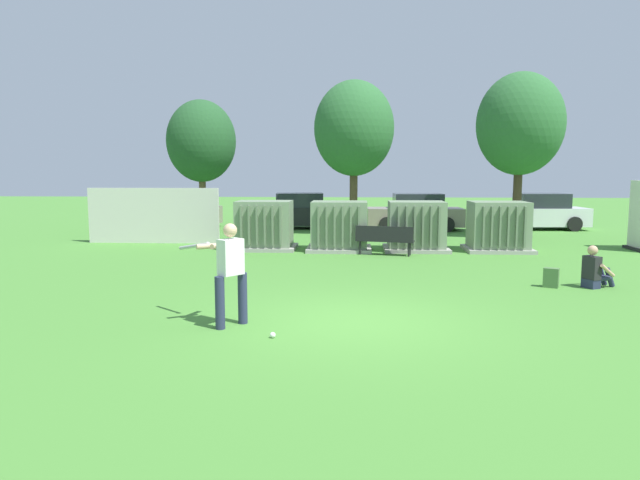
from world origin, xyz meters
The scene contains 18 objects.
ground_plane centered at (0.00, 0.00, 0.00)m, with size 96.00×96.00×0.00m, color #478433.
fence_panel centered at (-7.31, 10.50, 1.00)m, with size 4.80×0.12×2.00m, color beige.
transformer_west centered at (-3.03, 9.08, 0.79)m, with size 2.10×1.70×1.62m.
transformer_mid_west centered at (-0.53, 8.92, 0.79)m, with size 2.10×1.70×1.62m.
transformer_mid_east centered at (2.00, 9.08, 0.79)m, with size 2.10×1.70×1.62m.
transformer_east centered at (4.65, 9.10, 0.79)m, with size 2.10×1.70×1.62m.
park_bench centered at (0.90, 7.92, 0.54)m, with size 1.84×0.81×0.92m.
batter centered at (-2.14, -0.38, 0.98)m, with size 1.39×1.23×1.74m.
sports_ball centered at (-1.31, -1.06, 0.04)m, with size 0.09×0.09×0.09m, color white.
seated_spectator centered at (5.35, 3.23, 0.38)m, with size 0.79×0.67×0.96m.
backpack centered at (4.39, 3.21, 0.21)m, with size 0.38×0.35×0.44m.
tree_left centered at (-6.63, 14.74, 3.87)m, with size 2.95×2.95×5.64m.
tree_center_left centered at (-0.07, 14.32, 4.35)m, with size 3.32×3.32×6.34m.
tree_center_right centered at (6.46, 13.48, 4.43)m, with size 3.38×3.38×6.46m.
parked_car_leftmost centered at (-8.40, 16.30, 0.75)m, with size 4.30×2.13×1.62m.
parked_car_left_of_center centered at (-2.64, 16.22, 0.75)m, with size 4.34×2.20×1.62m.
parked_car_right_of_center centered at (2.67, 15.81, 0.75)m, with size 4.25×2.01×1.62m.
parked_car_rightmost centered at (8.24, 16.35, 0.75)m, with size 4.28×2.08×1.62m.
Camera 1 is at (-0.05, -9.65, 2.59)m, focal length 31.90 mm.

